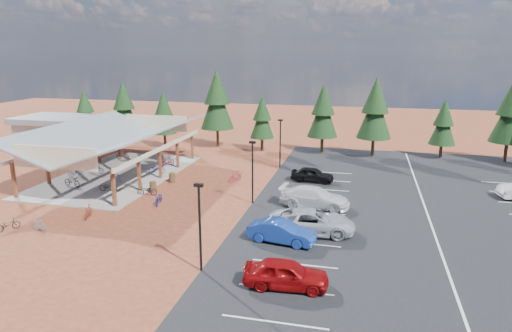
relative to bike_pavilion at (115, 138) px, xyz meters
The scene contains 38 objects.
ground 12.79m from the bike_pavilion, 34.99° to the right, with size 140.00×140.00×0.00m, color maroon.
asphalt_lot 29.03m from the bike_pavilion, ahead, with size 27.00×44.00×0.04m, color black.
concrete_pad 3.77m from the bike_pavilion, 90.00° to the left, with size 10.60×18.60×0.10m, color gray.
bike_pavilion is the anchor object (origin of this frame).
outbuilding 17.89m from the bike_pavilion, 141.84° to the left, with size 11.00×7.00×3.90m.
lamp_post_0 22.69m from the bike_pavilion, 48.58° to the right, with size 0.50×0.25×5.14m.
lamp_post_1 15.83m from the bike_pavilion, 18.43° to the right, with size 0.50×0.25×5.14m.
lamp_post_2 16.57m from the bike_pavilion, 25.02° to the left, with size 0.50×0.25×5.14m.
trash_bin_0 7.74m from the bike_pavilion, 34.69° to the right, with size 0.60×0.60×0.90m, color #50371C.
trash_bin_1 7.12m from the bike_pavilion, ahead, with size 0.60×0.60×0.90m, color #50371C.
pine_0 20.68m from the bike_pavilion, 130.97° to the left, with size 2.99×2.99×6.98m.
pine_1 15.86m from the bike_pavilion, 115.94° to the left, with size 3.57×3.57×8.32m.
pine_2 14.13m from the bike_pavilion, 95.35° to the left, with size 3.07×3.07×7.15m.
pine_3 16.73m from the bike_pavilion, 71.68° to the left, with size 4.21×4.21×9.81m.
pine_4 18.45m from the bike_pavilion, 52.05° to the left, with size 2.94×2.94×6.85m.
pine_5 23.96m from the bike_pavilion, 38.90° to the left, with size 3.59×3.59×8.36m.
pine_6 28.55m from the bike_pavilion, 30.55° to the left, with size 3.94×3.94×9.18m.
pine_7 35.61m from the bike_pavilion, 25.59° to the left, with size 2.93×2.93×6.83m.
pine_8 41.73m from the bike_pavilion, 21.37° to the left, with size 3.99×3.99×9.29m.
bike_0 5.90m from the bike_pavilion, 112.86° to the right, with size 0.64×1.83×0.96m, color black.
bike_1 5.07m from the bike_pavilion, 153.92° to the right, with size 0.45×1.58×0.95m, color #A0A3A9.
bike_2 4.05m from the bike_pavilion, behind, with size 0.64×1.83×0.96m, color #245694.
bike_3 7.28m from the bike_pavilion, 115.05° to the left, with size 0.49×1.73×1.04m, color maroon.
bike_4 6.36m from the bike_pavilion, 68.27° to the right, with size 0.54×1.55×0.82m, color black.
bike_5 4.16m from the bike_pavilion, 63.23° to the right, with size 0.42×1.49×0.89m, color gray.
bike_6 5.04m from the bike_pavilion, 25.12° to the left, with size 0.59×1.70×0.89m, color #101291.
bike_7 6.45m from the bike_pavilion, 58.08° to the left, with size 0.52×1.83×1.10m, color #A02138.
bike_11 12.23m from the bike_pavilion, 70.21° to the right, with size 0.47×1.66×1.00m, color maroon.
bike_12 14.91m from the bike_pavilion, 90.05° to the right, with size 0.56×1.60×0.84m, color black.
bike_13 14.70m from the bike_pavilion, 81.10° to the right, with size 0.42×1.47×0.89m, color gray.
bike_14 10.93m from the bike_pavilion, 42.15° to the right, with size 0.64×1.83×0.96m, color navy.
bike_15 12.35m from the bike_pavilion, ahead, with size 0.46×1.63×0.98m, color #9B233E.
bike_16 8.39m from the bike_pavilion, 41.67° to the right, with size 0.59×1.69×0.89m, color black.
car_0 26.85m from the bike_pavilion, 41.60° to the right, with size 1.79×4.44×1.51m, color maroon.
car_1 22.49m from the bike_pavilion, 32.95° to the right, with size 1.52×4.35×1.43m, color navy.
car_2 22.97m from the bike_pavilion, 26.40° to the right, with size 2.68×5.82×1.62m, color #AAAEB2.
car_3 20.78m from the bike_pavilion, 13.45° to the right, with size 2.23×5.48×1.59m, color silver.
car_4 19.38m from the bike_pavilion, ahead, with size 1.61×4.00×1.36m, color black.
Camera 1 is at (13.49, -32.06, 12.09)m, focal length 32.00 mm.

